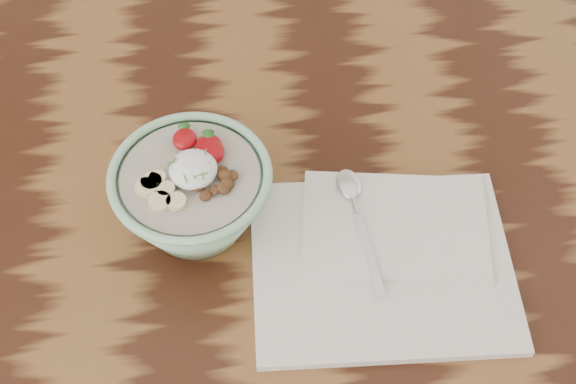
% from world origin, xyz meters
% --- Properties ---
extents(table, '(1.60, 0.90, 0.75)m').
position_xyz_m(table, '(0.00, 0.00, 0.66)').
color(table, '#34170D').
rests_on(table, ground).
extents(breakfast_bowl, '(0.18, 0.18, 0.12)m').
position_xyz_m(breakfast_bowl, '(-0.18, -0.04, 0.81)').
color(breakfast_bowl, '#96C9A1').
rests_on(breakfast_bowl, table).
extents(napkin, '(0.30, 0.25, 0.02)m').
position_xyz_m(napkin, '(0.02, -0.11, 0.76)').
color(napkin, silver).
rests_on(napkin, table).
extents(spoon, '(0.04, 0.17, 0.01)m').
position_xyz_m(spoon, '(-0.00, -0.04, 0.77)').
color(spoon, silver).
rests_on(spoon, napkin).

